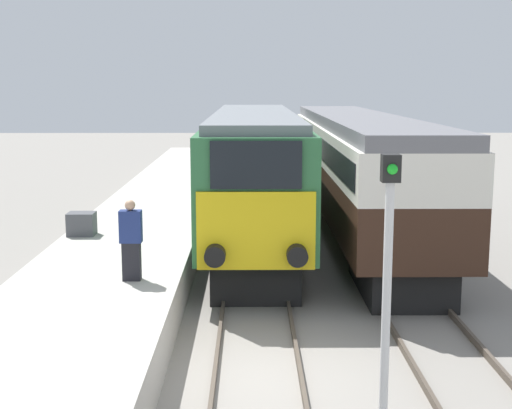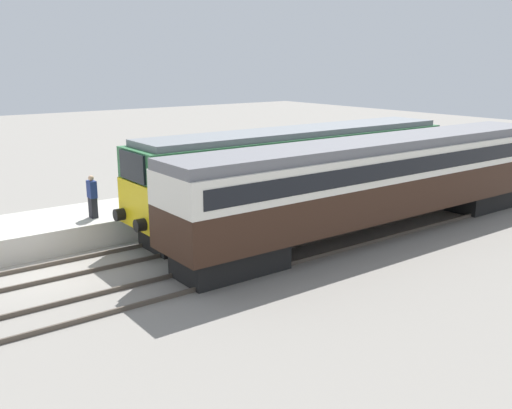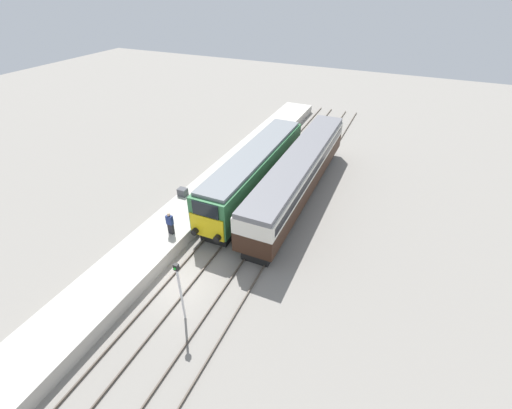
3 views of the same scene
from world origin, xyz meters
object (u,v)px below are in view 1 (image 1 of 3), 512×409
Objects in this scene: locomotive at (254,168)px; signal_post at (387,275)px; passenger_carriage at (357,161)px; luggage_crate at (82,224)px; person_on_platform at (131,241)px.

locomotive is 3.96× the size of signal_post.
signal_post is at bearing -82.58° from locomotive.
passenger_carriage is (3.40, 1.23, 0.09)m from locomotive.
signal_post is at bearing -55.86° from luggage_crate.
person_on_platform is 0.41× the size of signal_post.
passenger_carriage is at bearing 32.55° from luggage_crate.
luggage_crate is at bearing -139.76° from locomotive.
person_on_platform is (-5.92, -9.41, -0.60)m from passenger_carriage.
person_on_platform is 6.47m from signal_post.
person_on_platform is 2.35× the size of luggage_crate.
locomotive is 13.16m from signal_post.
signal_post is at bearing -96.79° from passenger_carriage.
signal_post is (4.22, -4.87, 0.61)m from person_on_platform.
signal_post reaches higher than person_on_platform.
person_on_platform is at bearing -107.08° from locomotive.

